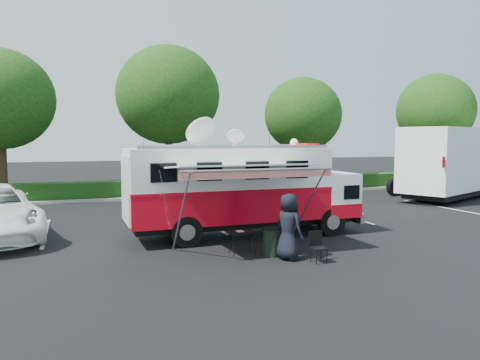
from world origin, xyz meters
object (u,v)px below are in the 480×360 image
at_px(command_truck, 243,188).
at_px(trash_bin, 272,242).
at_px(folding_table, 242,233).
at_px(semi_trailer, 468,160).

relative_size(command_truck, trash_bin, 9.85).
xyz_separation_m(command_truck, folding_table, (-0.91, -2.35, -1.04)).
xyz_separation_m(folding_table, semi_trailer, (17.58, 8.82, 1.46)).
bearing_deg(semi_trailer, trash_bin, -151.04).
height_order(folding_table, trash_bin, trash_bin).
bearing_deg(command_truck, folding_table, -111.17).
bearing_deg(folding_table, command_truck, 68.83).
distance_m(folding_table, semi_trailer, 19.73).
xyz_separation_m(command_truck, semi_trailer, (16.67, 6.47, 0.42)).
relative_size(folding_table, semi_trailer, 0.07).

